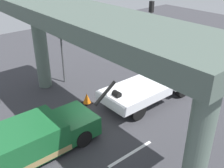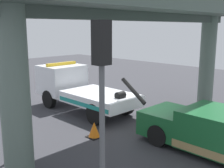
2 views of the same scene
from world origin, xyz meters
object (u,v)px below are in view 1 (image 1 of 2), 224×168
(traffic_cone_orange, at_px, (87,98))
(traffic_light_far, at_px, (61,41))
(tow_truck_white, at_px, (158,79))
(traffic_light_mid, at_px, (151,17))
(towed_van_green, at_px, (36,138))

(traffic_cone_orange, bearing_deg, traffic_light_far, 82.10)
(tow_truck_white, relative_size, traffic_light_mid, 1.59)
(tow_truck_white, relative_size, traffic_cone_orange, 11.18)
(traffic_light_mid, bearing_deg, tow_truck_white, -133.32)
(tow_truck_white, distance_m, traffic_light_far, 6.64)
(towed_van_green, height_order, traffic_light_far, traffic_light_far)
(traffic_light_mid, xyz_separation_m, traffic_cone_orange, (-8.96, -3.32, -3.00))
(towed_van_green, xyz_separation_m, traffic_light_far, (4.69, 5.44, 2.20))
(towed_van_green, xyz_separation_m, traffic_light_mid, (13.19, 5.44, 2.53))
(towed_van_green, relative_size, traffic_cone_orange, 8.01)
(traffic_light_far, relative_size, traffic_cone_orange, 6.28)
(traffic_cone_orange, bearing_deg, traffic_light_mid, 20.34)
(traffic_light_far, bearing_deg, traffic_light_mid, 0.00)
(traffic_light_far, bearing_deg, towed_van_green, -130.78)
(towed_van_green, height_order, traffic_cone_orange, towed_van_green)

